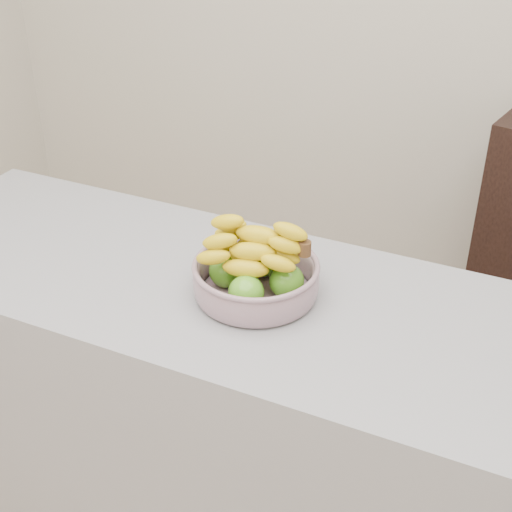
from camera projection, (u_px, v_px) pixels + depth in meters
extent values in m
cube|color=#999AA1|center=(272.00, 446.00, 1.80)|extent=(2.00, 0.60, 0.90)
cylinder|color=#A1ADC2|center=(256.00, 292.00, 1.58)|extent=(0.24, 0.24, 0.01)
torus|color=#A1ADC2|center=(256.00, 265.00, 1.54)|extent=(0.28, 0.28, 0.01)
sphere|color=#3F9119|center=(246.00, 293.00, 1.50)|extent=(0.08, 0.08, 0.08)
sphere|color=#3F9119|center=(287.00, 281.00, 1.54)|extent=(0.08, 0.08, 0.08)
sphere|color=#3F9119|center=(265.00, 260.00, 1.61)|extent=(0.08, 0.08, 0.08)
sphere|color=#3F9119|center=(226.00, 271.00, 1.58)|extent=(0.08, 0.08, 0.08)
ellipsoid|color=yellow|center=(245.00, 268.00, 1.50)|extent=(0.18, 0.08, 0.04)
ellipsoid|color=yellow|center=(252.00, 258.00, 1.54)|extent=(0.18, 0.06, 0.04)
ellipsoid|color=yellow|center=(258.00, 248.00, 1.57)|extent=(0.18, 0.04, 0.04)
ellipsoid|color=yellow|center=(253.00, 251.00, 1.50)|extent=(0.18, 0.09, 0.04)
ellipsoid|color=yellow|center=(259.00, 241.00, 1.54)|extent=(0.18, 0.05, 0.04)
ellipsoid|color=yellow|center=(259.00, 235.00, 1.50)|extent=(0.18, 0.06, 0.04)
cylinder|color=#462C16|center=(305.00, 248.00, 1.48)|extent=(0.03, 0.03, 0.03)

